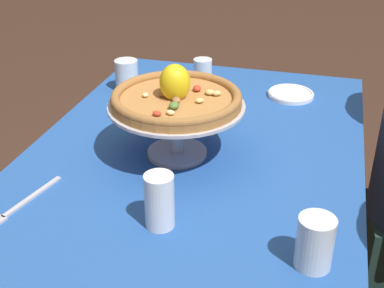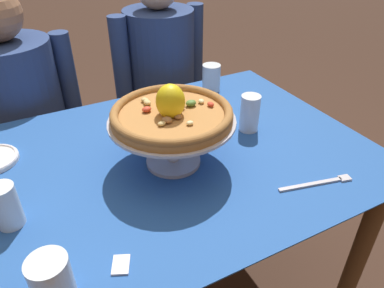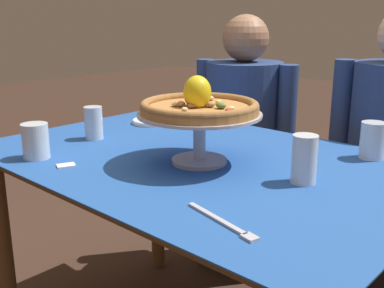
{
  "view_description": "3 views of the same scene",
  "coord_description": "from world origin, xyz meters",
  "views": [
    {
      "loc": [
        1.22,
        0.32,
        1.45
      ],
      "look_at": [
        0.05,
        0.0,
        0.79
      ],
      "focal_mm": 49.12,
      "sensor_mm": 36.0,
      "label": 1
    },
    {
      "loc": [
        -0.31,
        -0.83,
        1.39
      ],
      "look_at": [
        0.09,
        -0.07,
        0.82
      ],
      "focal_mm": 33.61,
      "sensor_mm": 36.0,
      "label": 2
    },
    {
      "loc": [
        0.9,
        -1.01,
        1.16
      ],
      "look_at": [
        0.05,
        -0.08,
        0.81
      ],
      "focal_mm": 43.63,
      "sensor_mm": 36.0,
      "label": 3
    }
  ],
  "objects": [
    {
      "name": "pizza_stand",
      "position": [
        0.04,
        -0.04,
        0.86
      ],
      "size": [
        0.35,
        0.35,
        0.15
      ],
      "color": "#B7B7C1",
      "rests_on": "dining_table"
    },
    {
      "name": "water_glass_front_left",
      "position": [
        -0.35,
        -0.34,
        0.8
      ],
      "size": [
        0.08,
        0.08,
        0.11
      ],
      "color": "silver",
      "rests_on": "dining_table"
    },
    {
      "name": "side_plate",
      "position": [
        -0.44,
        0.21,
        0.76
      ],
      "size": [
        0.15,
        0.15,
        0.02
      ],
      "color": "white",
      "rests_on": "dining_table"
    },
    {
      "name": "diner_left",
      "position": [
        -0.33,
        0.67,
        0.56
      ],
      "size": [
        0.5,
        0.38,
        1.17
      ],
      "color": "#1E3833",
      "rests_on": "ground"
    },
    {
      "name": "sugar_packet",
      "position": [
        -0.22,
        -0.32,
        0.75
      ],
      "size": [
        0.05,
        0.06,
        0.0
      ],
      "primitive_type": "cube",
      "rotation": [
        0.0,
        0.0,
        1.15
      ],
      "color": "white",
      "rests_on": "dining_table"
    },
    {
      "name": "water_glass_side_right",
      "position": [
        0.35,
        0.01,
        0.8
      ],
      "size": [
        0.06,
        0.06,
        0.13
      ],
      "color": "white",
      "rests_on": "dining_table"
    },
    {
      "name": "water_glass_back_right",
      "position": [
        0.39,
        0.34,
        0.8
      ],
      "size": [
        0.07,
        0.07,
        0.11
      ],
      "color": "silver",
      "rests_on": "dining_table"
    },
    {
      "name": "pizza",
      "position": [
        0.04,
        -0.04,
        0.92
      ],
      "size": [
        0.34,
        0.34,
        0.11
      ],
      "color": "#AD753D",
      "rests_on": "pizza_stand"
    },
    {
      "name": "dining_table",
      "position": [
        0.0,
        0.0,
        0.64
      ],
      "size": [
        1.32,
        0.9,
        0.75
      ],
      "color": "brown",
      "rests_on": "ground"
    },
    {
      "name": "dinner_fork",
      "position": [
        0.35,
        -0.31,
        0.75
      ],
      "size": [
        0.22,
        0.07,
        0.01
      ],
      "color": "#B7B7C1",
      "rests_on": "dining_table"
    },
    {
      "name": "water_glass_side_left",
      "position": [
        -0.41,
        -0.08,
        0.8
      ],
      "size": [
        0.06,
        0.06,
        0.11
      ],
      "color": "silver",
      "rests_on": "dining_table"
    }
  ]
}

